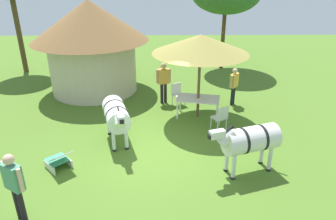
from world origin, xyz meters
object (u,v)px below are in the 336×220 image
(shade_umbrella, at_px, (201,44))
(zebra_by_umbrella, at_px, (249,140))
(thatched_hut, at_px, (91,41))
(guest_beside_umbrella, at_px, (164,79))
(standing_watcher, at_px, (14,182))
(patio_dining_table, at_px, (198,100))
(patio_chair_west_end, at_px, (221,117))
(guest_behind_table, at_px, (234,83))
(striped_lounge_chair, at_px, (59,160))
(zebra_nearest_camera, at_px, (116,115))
(patio_chair_near_lawn, at_px, (178,93))

(shade_umbrella, height_order, zebra_by_umbrella, shade_umbrella)
(thatched_hut, relative_size, guest_beside_umbrella, 2.92)
(standing_watcher, height_order, zebra_by_umbrella, standing_watcher)
(guest_beside_umbrella, relative_size, standing_watcher, 1.01)
(patio_dining_table, bearing_deg, patio_chair_west_end, -60.02)
(guest_behind_table, xyz_separation_m, striped_lounge_chair, (-5.75, -4.40, -0.67))
(shade_umbrella, distance_m, striped_lounge_chair, 5.91)
(patio_chair_west_end, bearing_deg, guest_behind_table, 38.54)
(shade_umbrella, relative_size, standing_watcher, 1.99)
(guest_behind_table, xyz_separation_m, standing_watcher, (-5.99, -6.36, 0.09))
(shade_umbrella, distance_m, zebra_by_umbrella, 4.06)
(zebra_nearest_camera, bearing_deg, patio_chair_west_end, 175.98)
(patio_chair_near_lawn, distance_m, zebra_by_umbrella, 4.96)
(thatched_hut, distance_m, striped_lounge_chair, 6.50)
(patio_dining_table, xyz_separation_m, guest_behind_table, (1.54, 1.09, 0.26))
(patio_chair_west_end, xyz_separation_m, patio_chair_near_lawn, (-1.37, 2.25, 0.00))
(guest_beside_umbrella, distance_m, guest_behind_table, 2.82)
(standing_watcher, bearing_deg, zebra_by_umbrella, 50.16)
(patio_chair_west_end, bearing_deg, patio_dining_table, 90.00)
(patio_chair_west_end, distance_m, striped_lounge_chair, 5.34)
(thatched_hut, distance_m, guest_behind_table, 6.33)
(shade_umbrella, distance_m, standing_watcher, 7.12)
(patio_dining_table, bearing_deg, zebra_nearest_camera, -145.71)
(zebra_nearest_camera, bearing_deg, guest_beside_umbrella, -131.15)
(patio_chair_near_lawn, xyz_separation_m, zebra_nearest_camera, (-2.05, -2.99, 0.45))
(patio_dining_table, bearing_deg, patio_chair_near_lawn, 122.74)
(guest_behind_table, height_order, zebra_by_umbrella, guest_behind_table)
(thatched_hut, relative_size, zebra_nearest_camera, 2.38)
(patio_chair_near_lawn, bearing_deg, patio_chair_west_end, 88.62)
(patio_dining_table, bearing_deg, zebra_by_umbrella, -74.59)
(standing_watcher, height_order, zebra_nearest_camera, standing_watcher)
(zebra_nearest_camera, distance_m, zebra_by_umbrella, 4.08)
(patio_dining_table, height_order, striped_lounge_chair, patio_dining_table)
(zebra_nearest_camera, bearing_deg, patio_dining_table, -161.96)
(patio_chair_west_end, relative_size, standing_watcher, 0.53)
(striped_lounge_chair, bearing_deg, zebra_nearest_camera, 1.22)
(zebra_nearest_camera, bearing_deg, patio_chair_near_lawn, -140.66)
(standing_watcher, relative_size, zebra_by_umbrella, 0.81)
(patio_chair_west_end, relative_size, zebra_nearest_camera, 0.43)
(thatched_hut, height_order, zebra_nearest_camera, thatched_hut)
(shade_umbrella, distance_m, zebra_nearest_camera, 3.78)
(standing_watcher, bearing_deg, guest_beside_umbrella, 96.61)
(patio_chair_west_end, height_order, guest_beside_umbrella, guest_beside_umbrella)
(standing_watcher, bearing_deg, guest_behind_table, 79.10)
(guest_beside_umbrella, distance_m, standing_watcher, 7.31)
(thatched_hut, xyz_separation_m, guest_behind_table, (5.93, -1.78, -1.34))
(zebra_by_umbrella, bearing_deg, zebra_nearest_camera, 47.79)
(guest_beside_umbrella, distance_m, zebra_by_umbrella, 5.34)
(zebra_nearest_camera, bearing_deg, striped_lounge_chair, 28.21)
(shade_umbrella, height_order, patio_dining_table, shade_umbrella)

